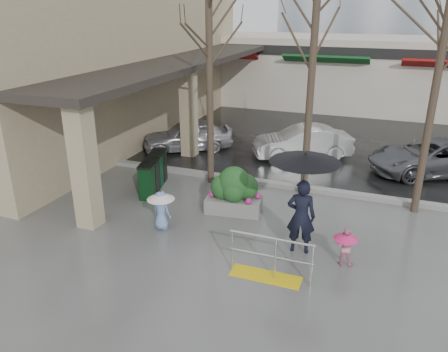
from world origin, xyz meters
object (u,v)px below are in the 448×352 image
Objects in this scene: planter at (234,191)px; car_a at (188,135)px; child_blue at (161,206)px; woman at (303,191)px; handrail at (269,263)px; tree_midwest at (315,22)px; tree_mideast at (444,40)px; news_boxes at (154,173)px; car_b at (302,142)px; child_pink at (345,243)px; car_c at (434,157)px; tree_west at (209,26)px.

planter is 6.19m from car_a.
woman is at bearing -164.79° from child_blue.
tree_midwest is (-0.16, 4.80, 4.86)m from handrail.
tree_mideast is 9.17m from news_boxes.
car_b reaches higher than child_blue.
news_boxes reaches higher than child_pink.
news_boxes is at bearing -43.76° from child_blue.
car_a reaches higher than news_boxes.
planter is 0.83× the size of news_boxes.
handrail is 0.29× the size of tree_mideast.
tree_midwest is 2.73× the size of woman.
tree_midwest is at bearing -74.49° from car_c.
tree_west is at bearing -180.00° from tree_mideast.
woman reaches higher than handrail.
tree_west is at bearing -59.11° from car_b.
car_a is at bearing 127.79° from planter.
tree_midwest reaches higher than car_c.
handrail is 0.51× the size of car_a.
car_c is (9.43, 0.58, 0.00)m from car_a.
planter reaches higher than car_a.
woman reaches higher than car_b.
child_blue is 0.29× the size of car_b.
car_a is at bearing -52.68° from woman.
planter is (-1.68, -1.91, -4.57)m from tree_midwest.
news_boxes is at bearing 167.85° from planter.
planter is 0.44× the size of car_b.
car_b is at bearing 96.39° from handrail.
woman is 7.84m from car_c.
tree_west is 9.16m from car_c.
woman is at bearing -34.23° from planter.
car_b is (3.91, 4.98, 0.07)m from news_boxes.
tree_west is at bearing -76.54° from child_blue.
car_b is 0.84× the size of car_c.
child_pink is at bearing -114.22° from tree_mideast.
car_a is at bearing -42.22° from child_pink.
woman is at bearing 73.53° from handrail.
car_b is 4.76m from car_c.
news_boxes is 6.33m from car_b.
news_boxes is at bearing -87.42° from car_c.
tree_mideast is 5.45m from woman.
planter is (-1.84, 2.89, 0.29)m from handrail.
car_c is at bearing -121.80° from woman.
tree_mideast is at bearing -138.19° from child_blue.
child_pink is at bearing -44.19° from car_c.
car_c is (4.75, -0.16, 0.00)m from car_b.
tree_mideast is 10.18m from car_a.
tree_midwest is 7.47× the size of child_pink.
news_boxes is at bearing -171.10° from tree_mideast.
tree_midwest is 6.35× the size of child_blue.
car_c is at bearing 65.58° from handrail.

